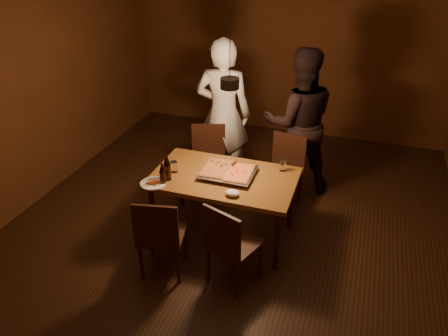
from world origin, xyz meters
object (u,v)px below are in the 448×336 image
(beer_bottle_a, at_px, (162,174))
(diner_white, at_px, (223,114))
(chair_near_left, at_px, (160,231))
(chair_far_right, at_px, (285,165))
(pendant_lamp, at_px, (230,82))
(chair_far_left, at_px, (208,154))
(chair_near_right, at_px, (229,239))
(dining_table, at_px, (224,182))
(pizza_tray, at_px, (228,173))
(beer_bottle_b, at_px, (167,168))
(plate_slice, at_px, (153,183))
(diner_dark, at_px, (299,122))

(beer_bottle_a, height_order, diner_white, diner_white)
(chair_near_left, bearing_deg, chair_far_right, 50.68)
(diner_white, distance_m, pendant_lamp, 1.45)
(chair_far_left, bearing_deg, chair_far_right, 163.04)
(chair_near_right, relative_size, diner_white, 0.28)
(chair_near_left, distance_m, pendant_lamp, 1.54)
(dining_table, height_order, pizza_tray, pizza_tray)
(chair_far_left, bearing_deg, beer_bottle_b, 68.86)
(chair_far_right, bearing_deg, plate_slice, 58.85)
(chair_near_right, bearing_deg, beer_bottle_b, 170.52)
(chair_far_right, distance_m, plate_slice, 1.67)
(chair_near_right, distance_m, diner_white, 2.04)
(chair_near_right, relative_size, diner_dark, 0.29)
(dining_table, distance_m, diner_dark, 1.40)
(chair_near_right, bearing_deg, chair_far_left, 137.40)
(plate_slice, bearing_deg, chair_near_left, -58.59)
(diner_white, bearing_deg, dining_table, 103.72)
(chair_near_right, bearing_deg, plate_slice, -179.76)
(plate_slice, relative_size, diner_white, 0.14)
(chair_near_right, distance_m, beer_bottle_b, 1.01)
(beer_bottle_a, bearing_deg, beer_bottle_b, 85.76)
(plate_slice, bearing_deg, beer_bottle_a, 19.57)
(diner_dark, bearing_deg, pendant_lamp, 48.09)
(beer_bottle_b, bearing_deg, beer_bottle_a, -94.24)
(dining_table, xyz_separation_m, plate_slice, (-0.63, -0.38, 0.08))
(chair_near_right, bearing_deg, pizza_tray, 129.63)
(chair_near_left, distance_m, pizza_tray, 0.97)
(dining_table, distance_m, chair_near_left, 0.90)
(plate_slice, bearing_deg, diner_dark, 54.27)
(dining_table, height_order, chair_near_left, chair_near_left)
(pendant_lamp, bearing_deg, chair_far_right, 61.23)
(pizza_tray, bearing_deg, pendant_lamp, -0.52)
(chair_near_right, relative_size, pendant_lamp, 0.49)
(chair_far_right, height_order, chair_near_left, same)
(dining_table, height_order, pendant_lamp, pendant_lamp)
(beer_bottle_a, bearing_deg, pendant_lamp, 32.91)
(chair_near_right, height_order, plate_slice, chair_near_right)
(pizza_tray, relative_size, pendant_lamp, 0.50)
(pendant_lamp, bearing_deg, dining_table, -143.15)
(dining_table, distance_m, chair_near_right, 0.79)
(chair_far_right, bearing_deg, pizza_tray, 71.93)
(beer_bottle_b, xyz_separation_m, pendant_lamp, (0.57, 0.28, 0.87))
(dining_table, distance_m, beer_bottle_a, 0.66)
(chair_far_right, xyz_separation_m, pendant_lamp, (-0.44, -0.80, 1.22))
(dining_table, bearing_deg, plate_slice, -149.23)
(chair_far_right, bearing_deg, chair_far_left, 13.01)
(diner_dark, bearing_deg, beer_bottle_b, 34.79)
(plate_slice, bearing_deg, dining_table, 30.77)
(chair_far_right, distance_m, diner_dark, 0.58)
(diner_dark, bearing_deg, pizza_tray, 47.51)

